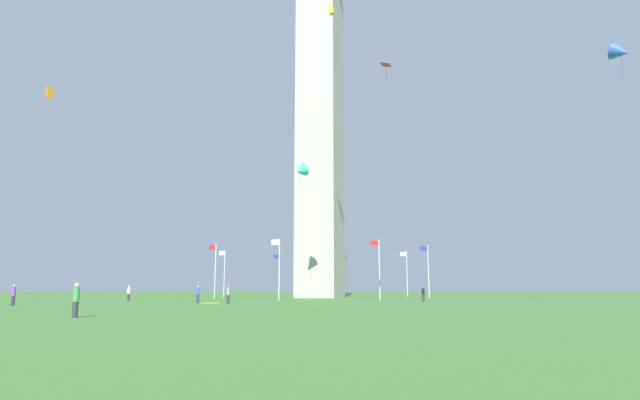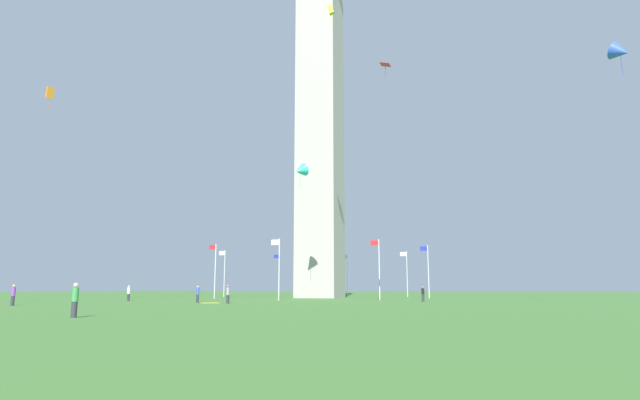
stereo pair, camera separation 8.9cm
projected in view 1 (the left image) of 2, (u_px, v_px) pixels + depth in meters
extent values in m
plane|color=#3D6B2D|center=(320.00, 298.00, 76.67)|extent=(260.00, 260.00, 0.00)
cube|color=#A8A399|center=(320.00, 138.00, 80.78)|extent=(6.16, 6.16, 49.25)
cylinder|color=silver|center=(224.00, 274.00, 82.14)|extent=(0.14, 0.14, 7.40)
cube|color=white|center=(222.00, 253.00, 82.85)|extent=(1.00, 0.03, 0.64)
cylinder|color=silver|center=(215.00, 271.00, 70.11)|extent=(0.14, 0.14, 7.40)
cube|color=red|center=(212.00, 247.00, 70.82)|extent=(1.00, 0.03, 0.64)
cylinder|color=silver|center=(279.00, 269.00, 62.29)|extent=(0.14, 0.14, 7.40)
cube|color=white|center=(275.00, 242.00, 63.00)|extent=(1.00, 0.03, 0.64)
cylinder|color=silver|center=(379.00, 269.00, 63.25)|extent=(0.14, 0.14, 7.40)
cube|color=red|center=(375.00, 243.00, 63.96)|extent=(1.00, 0.03, 0.64)
cylinder|color=silver|center=(428.00, 272.00, 72.44)|extent=(0.14, 0.14, 7.40)
cube|color=#1E2D99|center=(424.00, 249.00, 73.15)|extent=(1.00, 0.03, 0.64)
cylinder|color=silver|center=(407.00, 274.00, 84.47)|extent=(0.14, 0.14, 7.40)
cube|color=white|center=(403.00, 254.00, 85.18)|extent=(1.00, 0.03, 0.64)
cylinder|color=silver|center=(348.00, 275.00, 92.29)|extent=(0.14, 0.14, 7.40)
cube|color=white|center=(344.00, 257.00, 93.00)|extent=(1.00, 0.03, 0.64)
cylinder|color=silver|center=(279.00, 275.00, 91.33)|extent=(0.14, 0.14, 7.40)
cube|color=#1E2D99|center=(276.00, 257.00, 92.04)|extent=(1.00, 0.03, 0.64)
cylinder|color=#2D2D38|center=(228.00, 299.00, 49.48)|extent=(0.29, 0.29, 0.80)
cylinder|color=gray|center=(228.00, 291.00, 49.61)|extent=(0.32, 0.32, 0.72)
sphere|color=#936B4C|center=(228.00, 286.00, 49.69)|extent=(0.24, 0.24, 0.24)
cylinder|color=#2D2D38|center=(128.00, 297.00, 58.72)|extent=(0.29, 0.29, 0.80)
cylinder|color=white|center=(129.00, 291.00, 58.84)|extent=(0.32, 0.32, 0.71)
sphere|color=beige|center=(129.00, 286.00, 58.92)|extent=(0.24, 0.24, 0.24)
cylinder|color=#2D2D38|center=(75.00, 310.00, 26.39)|extent=(0.29, 0.29, 0.80)
cylinder|color=#388C47|center=(76.00, 295.00, 26.51)|extent=(0.32, 0.32, 0.72)
sphere|color=beige|center=(77.00, 285.00, 26.59)|extent=(0.24, 0.24, 0.24)
cylinder|color=#2D2D38|center=(423.00, 298.00, 56.04)|extent=(0.29, 0.29, 0.80)
cylinder|color=black|center=(423.00, 291.00, 56.16)|extent=(0.32, 0.32, 0.61)
sphere|color=#936B4C|center=(423.00, 287.00, 56.23)|extent=(0.24, 0.24, 0.24)
cylinder|color=#2D2D38|center=(198.00, 299.00, 52.09)|extent=(0.29, 0.29, 0.80)
cylinder|color=#3851B2|center=(198.00, 291.00, 52.21)|extent=(0.32, 0.32, 0.66)
sphere|color=tan|center=(198.00, 287.00, 52.28)|extent=(0.24, 0.24, 0.24)
cylinder|color=#2D2D38|center=(13.00, 301.00, 43.43)|extent=(0.29, 0.29, 0.80)
cylinder|color=purple|center=(14.00, 292.00, 43.56)|extent=(0.32, 0.32, 0.72)
sphere|color=tan|center=(14.00, 286.00, 43.64)|extent=(0.24, 0.24, 0.24)
cube|color=red|center=(386.00, 65.00, 44.39)|extent=(0.87, 0.89, 0.24)
cylinder|color=maroon|center=(386.00, 72.00, 44.28)|extent=(0.04, 0.04, 1.02)
cone|color=#33C6D1|center=(300.00, 171.00, 63.57)|extent=(2.30, 2.41, 1.97)
cylinder|color=teal|center=(300.00, 181.00, 63.36)|extent=(0.04, 0.04, 1.89)
cone|color=blue|center=(621.00, 52.00, 45.26)|extent=(2.47, 2.34, 2.02)
cylinder|color=#233C9D|center=(622.00, 65.00, 45.06)|extent=(0.04, 0.04, 1.85)
cube|color=orange|center=(50.00, 93.00, 59.85)|extent=(1.32, 1.19, 1.46)
cylinder|color=#A75C15|center=(49.00, 102.00, 59.66)|extent=(0.04, 0.04, 1.73)
cube|color=yellow|center=(331.00, 10.00, 58.94)|extent=(0.87, 0.63, 1.11)
cylinder|color=#A4921C|center=(331.00, 17.00, 58.79)|extent=(0.04, 0.04, 1.32)
cube|color=yellow|center=(210.00, 303.00, 51.07)|extent=(2.27, 2.16, 0.01)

